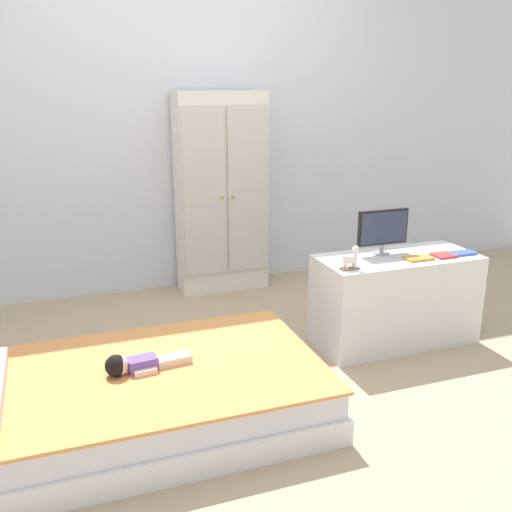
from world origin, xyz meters
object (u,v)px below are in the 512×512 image
at_px(rocking_horse_toy, 352,258).
at_px(doll, 133,364).
at_px(book_blue, 463,253).
at_px(book_red, 444,255).
at_px(bed, 130,400).
at_px(book_orange, 418,258).
at_px(tv_stand, 395,299).
at_px(wardrobe, 221,193).
at_px(tv_monitor, 383,229).

bearing_deg(rocking_horse_toy, doll, -168.78).
bearing_deg(rocking_horse_toy, book_blue, 2.29).
relative_size(doll, rocking_horse_toy, 3.05).
bearing_deg(doll, book_red, 8.41).
relative_size(bed, book_blue, 11.47).
distance_m(doll, book_orange, 1.70).
relative_size(rocking_horse_toy, book_blue, 0.85).
distance_m(doll, tv_stand, 1.63).
bearing_deg(wardrobe, book_blue, -51.75).
relative_size(doll, wardrobe, 0.27).
height_order(bed, doll, doll).
xyz_separation_m(rocking_horse_toy, book_orange, (0.45, 0.03, -0.06)).
bearing_deg(book_blue, rocking_horse_toy, -177.71).
distance_m(bed, wardrobe, 1.96).
height_order(doll, rocking_horse_toy, rocking_horse_toy).
height_order(bed, rocking_horse_toy, rocking_horse_toy).
relative_size(book_orange, book_blue, 1.06).
relative_size(wardrobe, book_red, 11.99).
distance_m(tv_monitor, book_blue, 0.50).
height_order(book_orange, book_blue, same).
xyz_separation_m(tv_stand, book_blue, (0.37, -0.09, 0.27)).
xyz_separation_m(doll, book_orange, (1.66, 0.27, 0.24)).
bearing_deg(bed, book_blue, 7.99).
bearing_deg(book_blue, doll, -172.15).
height_order(bed, book_red, book_red).
bearing_deg(book_red, wardrobe, 124.62).
height_order(wardrobe, rocking_horse_toy, wardrobe).
bearing_deg(tv_stand, doll, -167.08).
height_order(tv_stand, rocking_horse_toy, rocking_horse_toy).
xyz_separation_m(bed, book_red, (1.85, 0.28, 0.41)).
height_order(tv_stand, book_orange, book_orange).
relative_size(doll, book_orange, 2.45).
xyz_separation_m(wardrobe, tv_monitor, (0.62, -1.19, -0.04)).
bearing_deg(wardrobe, book_red, -55.38).
xyz_separation_m(wardrobe, tv_stand, (0.69, -1.26, -0.46)).
relative_size(book_orange, book_red, 1.33).
bearing_deg(rocking_horse_toy, bed, -168.61).
bearing_deg(rocking_horse_toy, wardrobe, 102.82).
distance_m(rocking_horse_toy, book_red, 0.62).
bearing_deg(book_blue, book_red, 180.00).
bearing_deg(wardrobe, bed, -119.48).
distance_m(bed, tv_stand, 1.66).
relative_size(bed, book_orange, 10.85).
bearing_deg(bed, book_orange, 9.42).
bearing_deg(tv_stand, book_orange, -53.10).
xyz_separation_m(doll, tv_monitor, (1.52, 0.44, 0.39)).
relative_size(bed, book_red, 14.44).
bearing_deg(bed, book_red, 8.56).
xyz_separation_m(tv_monitor, book_blue, (0.44, -0.16, -0.15)).
height_order(rocking_horse_toy, book_orange, rocking_horse_toy).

